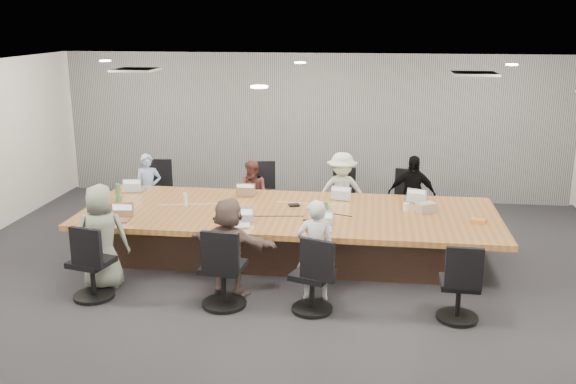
# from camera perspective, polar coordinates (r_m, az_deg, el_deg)

# --- Properties ---
(floor) EXTENTS (10.00, 8.00, 0.00)m
(floor) POSITION_cam_1_polar(r_m,az_deg,el_deg) (9.10, -0.34, -7.05)
(floor) COLOR #29292D
(floor) RESTS_ON ground
(ceiling) EXTENTS (10.00, 8.00, 0.00)m
(ceiling) POSITION_cam_1_polar(r_m,az_deg,el_deg) (8.44, -0.37, 10.81)
(ceiling) COLOR white
(ceiling) RESTS_ON wall_back
(wall_back) EXTENTS (10.00, 0.00, 2.80)m
(wall_back) POSITION_cam_1_polar(r_m,az_deg,el_deg) (12.56, 2.23, 5.85)
(wall_back) COLOR beige
(wall_back) RESTS_ON ground
(wall_front) EXTENTS (10.00, 0.00, 2.80)m
(wall_front) POSITION_cam_1_polar(r_m,az_deg,el_deg) (4.95, -6.99, -9.49)
(wall_front) COLOR beige
(wall_front) RESTS_ON ground
(curtain) EXTENTS (9.80, 0.04, 2.80)m
(curtain) POSITION_cam_1_polar(r_m,az_deg,el_deg) (12.48, 2.19, 5.79)
(curtain) COLOR gray
(curtain) RESTS_ON ground
(conference_table) EXTENTS (6.00, 2.20, 0.74)m
(conference_table) POSITION_cam_1_polar(r_m,az_deg,el_deg) (9.42, 0.08, -3.65)
(conference_table) COLOR #3B261D
(conference_table) RESTS_ON ground
(chair_0) EXTENTS (0.59, 0.59, 0.82)m
(chair_0) POSITION_cam_1_polar(r_m,az_deg,el_deg) (11.61, -11.66, -0.25)
(chair_0) COLOR black
(chair_0) RESTS_ON ground
(chair_1) EXTENTS (0.68, 0.68, 0.85)m
(chair_1) POSITION_cam_1_polar(r_m,az_deg,el_deg) (11.14, -2.71, -0.52)
(chair_1) COLOR black
(chair_1) RESTS_ON ground
(chair_2) EXTENTS (0.52, 0.52, 0.73)m
(chair_2) POSITION_cam_1_polar(r_m,az_deg,el_deg) (10.99, 4.86, -1.11)
(chair_2) COLOR black
(chair_2) RESTS_ON ground
(chair_3) EXTENTS (0.61, 0.61, 0.75)m
(chair_3) POSITION_cam_1_polar(r_m,az_deg,el_deg) (11.00, 10.77, -1.28)
(chair_3) COLOR black
(chair_3) RESTS_ON ground
(chair_4) EXTENTS (0.66, 0.66, 0.81)m
(chair_4) POSITION_cam_1_polar(r_m,az_deg,el_deg) (8.50, -17.03, -6.48)
(chair_4) COLOR black
(chair_4) RESTS_ON ground
(chair_5) EXTENTS (0.64, 0.64, 0.86)m
(chair_5) POSITION_cam_1_polar(r_m,az_deg,el_deg) (7.95, -5.76, -7.19)
(chair_5) COLOR black
(chair_5) RESTS_ON ground
(chair_6) EXTENTS (0.68, 0.68, 0.78)m
(chair_6) POSITION_cam_1_polar(r_m,az_deg,el_deg) (7.80, 2.17, -7.91)
(chair_6) COLOR black
(chair_6) RESTS_ON ground
(chair_7) EXTENTS (0.54, 0.54, 0.77)m
(chair_7) POSITION_cam_1_polar(r_m,az_deg,el_deg) (7.84, 14.95, -8.36)
(chair_7) COLOR black
(chair_7) RESTS_ON ground
(person_0) EXTENTS (0.50, 0.40, 1.22)m
(person_0) POSITION_cam_1_polar(r_m,az_deg,el_deg) (11.24, -12.29, 0.25)
(person_0) COLOR #889FC6
(person_0) RESTS_ON ground
(laptop_0) EXTENTS (0.31, 0.23, 0.02)m
(laptop_0) POSITION_cam_1_polar(r_m,az_deg,el_deg) (10.71, -13.32, 0.21)
(laptop_0) COLOR #B2B2B7
(laptop_0) RESTS_ON conference_table
(person_1) EXTENTS (0.65, 0.56, 1.16)m
(person_1) POSITION_cam_1_polar(r_m,az_deg,el_deg) (10.77, -3.06, -0.25)
(person_1) COLOR brown
(person_1) RESTS_ON ground
(laptop_1) EXTENTS (0.31, 0.22, 0.02)m
(laptop_1) POSITION_cam_1_polar(r_m,az_deg,el_deg) (10.20, -3.65, -0.15)
(laptop_1) COLOR #8C6647
(laptop_1) RESTS_ON conference_table
(person_2) EXTENTS (0.90, 0.57, 1.34)m
(person_2) POSITION_cam_1_polar(r_m,az_deg,el_deg) (10.57, 4.80, -0.06)
(person_2) COLOR #B7CAB2
(person_2) RESTS_ON ground
(laptop_2) EXTENTS (0.33, 0.25, 0.02)m
(laptop_2) POSITION_cam_1_polar(r_m,az_deg,el_deg) (10.02, 4.63, -0.45)
(laptop_2) COLOR #B2B2B7
(laptop_2) RESTS_ON conference_table
(person_3) EXTENTS (0.80, 0.38, 1.33)m
(person_3) POSITION_cam_1_polar(r_m,az_deg,el_deg) (10.58, 10.94, -0.31)
(person_3) COLOR black
(person_3) RESTS_ON ground
(laptop_3) EXTENTS (0.32, 0.25, 0.02)m
(laptop_3) POSITION_cam_1_polar(r_m,az_deg,el_deg) (10.03, 11.11, -0.68)
(laptop_3) COLOR #B2B2B7
(laptop_3) RESTS_ON conference_table
(person_4) EXTENTS (0.76, 0.58, 1.40)m
(person_4) POSITION_cam_1_polar(r_m,az_deg,el_deg) (8.70, -16.24, -3.85)
(person_4) COLOR gray
(person_4) RESTS_ON ground
(laptop_4) EXTENTS (0.33, 0.24, 0.02)m
(laptop_4) POSITION_cam_1_polar(r_m,az_deg,el_deg) (9.16, -14.89, -2.45)
(laptop_4) COLOR #8C6647
(laptop_4) RESTS_ON conference_table
(person_5) EXTENTS (1.26, 0.66, 1.29)m
(person_5) POSITION_cam_1_polar(r_m,az_deg,el_deg) (8.19, -5.24, -4.87)
(person_5) COLOR brown
(person_5) RESTS_ON ground
(laptop_5) EXTENTS (0.34, 0.26, 0.02)m
(laptop_5) POSITION_cam_1_polar(r_m,az_deg,el_deg) (8.66, -4.45, -3.00)
(laptop_5) COLOR #B2B2B7
(laptop_5) RESTS_ON conference_table
(person_6) EXTENTS (0.52, 0.38, 1.31)m
(person_6) POSITION_cam_1_polar(r_m,az_deg,el_deg) (8.02, 2.44, -5.20)
(person_6) COLOR #BABABA
(person_6) RESTS_ON ground
(laptop_6) EXTENTS (0.34, 0.24, 0.02)m
(laptop_6) POSITION_cam_1_polar(r_m,az_deg,el_deg) (8.51, 2.79, -3.32)
(laptop_6) COLOR #B2B2B7
(laptop_6) RESTS_ON conference_table
(bottle_green_left) EXTENTS (0.10, 0.10, 0.27)m
(bottle_green_left) POSITION_cam_1_polar(r_m,az_deg,el_deg) (10.10, -14.87, -0.05)
(bottle_green_left) COLOR #40733E
(bottle_green_left) RESTS_ON conference_table
(bottle_green_right) EXTENTS (0.08, 0.08, 0.26)m
(bottle_green_right) POSITION_cam_1_polar(r_m,az_deg,el_deg) (8.86, 3.35, -1.72)
(bottle_green_right) COLOR #40733E
(bottle_green_right) RESTS_ON conference_table
(bottle_clear) EXTENTS (0.08, 0.08, 0.20)m
(bottle_clear) POSITION_cam_1_polar(r_m,az_deg,el_deg) (9.64, -9.11, -0.67)
(bottle_clear) COLOR silver
(bottle_clear) RESTS_ON conference_table
(cup_white_far) EXTENTS (0.09, 0.09, 0.10)m
(cup_white_far) POSITION_cam_1_polar(r_m,az_deg,el_deg) (9.51, -5.05, -1.06)
(cup_white_far) COLOR white
(cup_white_far) RESTS_ON conference_table
(cup_white_near) EXTENTS (0.09, 0.09, 0.11)m
(cup_white_near) POSITION_cam_1_polar(r_m,az_deg,el_deg) (9.47, 10.46, -1.31)
(cup_white_near) COLOR white
(cup_white_near) RESTS_ON conference_table
(mug_brown) EXTENTS (0.12, 0.12, 0.11)m
(mug_brown) POSITION_cam_1_polar(r_m,az_deg,el_deg) (9.69, -15.57, -1.25)
(mug_brown) COLOR brown
(mug_brown) RESTS_ON conference_table
(mic_left) EXTENTS (0.19, 0.17, 0.03)m
(mic_left) POSITION_cam_1_polar(r_m,az_deg,el_deg) (8.95, -6.08, -2.37)
(mic_left) COLOR black
(mic_left) RESTS_ON conference_table
(mic_right) EXTENTS (0.18, 0.15, 0.03)m
(mic_right) POSITION_cam_1_polar(r_m,az_deg,el_deg) (9.54, 0.55, -1.17)
(mic_right) COLOR black
(mic_right) RESTS_ON conference_table
(stapler) EXTENTS (0.18, 0.10, 0.07)m
(stapler) POSITION_cam_1_polar(r_m,az_deg,el_deg) (8.69, 1.93, -2.73)
(stapler) COLOR black
(stapler) RESTS_ON conference_table
(canvas_bag) EXTENTS (0.32, 0.29, 0.14)m
(canvas_bag) POSITION_cam_1_polar(r_m,az_deg,el_deg) (9.42, 12.15, -1.38)
(canvas_bag) COLOR tan
(canvas_bag) RESTS_ON conference_table
(snack_packet) EXTENTS (0.23, 0.20, 0.04)m
(snack_packet) POSITION_cam_1_polar(r_m,az_deg,el_deg) (9.18, 16.56, -2.46)
(snack_packet) COLOR orange
(snack_packet) RESTS_ON conference_table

